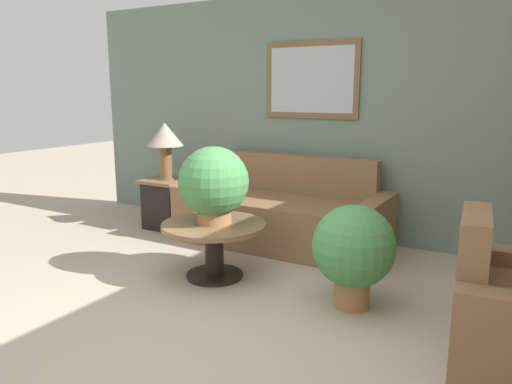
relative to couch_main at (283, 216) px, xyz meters
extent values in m
plane|color=tan|center=(0.54, -2.30, -0.30)|extent=(20.00, 20.00, 0.00)
cube|color=slate|center=(0.54, 0.55, 1.00)|extent=(6.94, 0.06, 2.60)
cube|color=brown|center=(0.07, 0.51, 1.39)|extent=(1.07, 0.03, 0.81)
cube|color=#B2BCC6|center=(0.07, 0.49, 1.39)|extent=(0.95, 0.01, 0.69)
cube|color=brown|center=(0.00, -0.04, -0.06)|extent=(1.80, 0.92, 0.49)
cube|color=brown|center=(0.00, 0.34, 0.39)|extent=(1.80, 0.16, 0.41)
cube|color=brown|center=(-0.99, -0.04, -0.01)|extent=(0.18, 0.92, 0.59)
cube|color=brown|center=(0.99, -0.04, -0.01)|extent=(0.18, 0.92, 0.59)
cube|color=brown|center=(2.00, -1.44, 0.39)|extent=(0.23, 0.65, 0.41)
cylinder|color=black|center=(-0.07, -1.14, -0.28)|extent=(0.49, 0.49, 0.03)
cylinder|color=black|center=(-0.07, -1.14, -0.06)|extent=(0.16, 0.16, 0.41)
cylinder|color=brown|center=(-0.07, -1.14, 0.16)|extent=(0.89, 0.89, 0.04)
cube|color=black|center=(-1.44, -0.12, -0.03)|extent=(0.43, 0.43, 0.54)
cube|color=brown|center=(-1.44, -0.12, 0.26)|extent=(0.50, 0.50, 0.03)
cylinder|color=brown|center=(-1.44, -0.12, 0.29)|extent=(0.20, 0.20, 0.02)
cylinder|color=brown|center=(-1.44, -0.12, 0.48)|extent=(0.14, 0.14, 0.36)
cone|color=gray|center=(-1.44, -0.12, 0.79)|extent=(0.42, 0.42, 0.26)
cylinder|color=#9E6B42|center=(-0.07, -1.13, 0.25)|extent=(0.29, 0.29, 0.13)
sphere|color=#428447|center=(-0.07, -1.13, 0.54)|extent=(0.59, 0.59, 0.59)
cylinder|color=#9E6B42|center=(1.16, -1.13, -0.18)|extent=(0.26, 0.26, 0.24)
sphere|color=#428447|center=(1.16, -1.13, 0.17)|extent=(0.61, 0.61, 0.61)
camera|label=1|loc=(2.30, -4.49, 1.29)|focal=35.00mm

